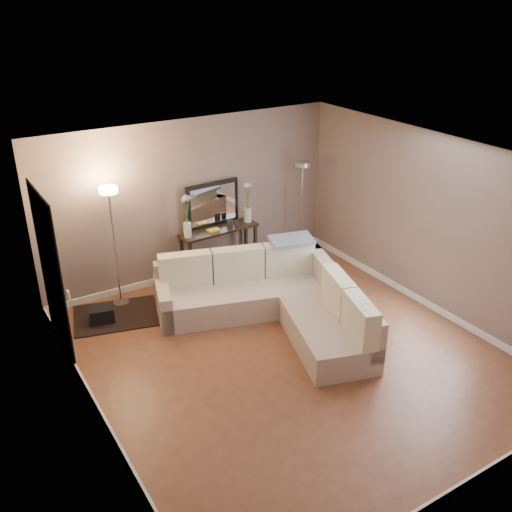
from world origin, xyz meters
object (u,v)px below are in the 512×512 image
console_table (215,250)px  sectional_sofa (274,299)px  floor_lamp_unlit (302,191)px  floor_lamp_lit (112,224)px

console_table → sectional_sofa: bearing=-88.0°
sectional_sofa → floor_lamp_unlit: (1.59, 1.56, 0.89)m
sectional_sofa → console_table: bearing=92.0°
sectional_sofa → floor_lamp_lit: size_ratio=1.67×
floor_lamp_lit → floor_lamp_unlit: size_ratio=1.07×
sectional_sofa → floor_lamp_unlit: floor_lamp_unlit is taller
console_table → floor_lamp_unlit: size_ratio=0.78×
sectional_sofa → floor_lamp_lit: 2.55m
console_table → floor_lamp_lit: 1.88m
floor_lamp_lit → console_table: bearing=2.3°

